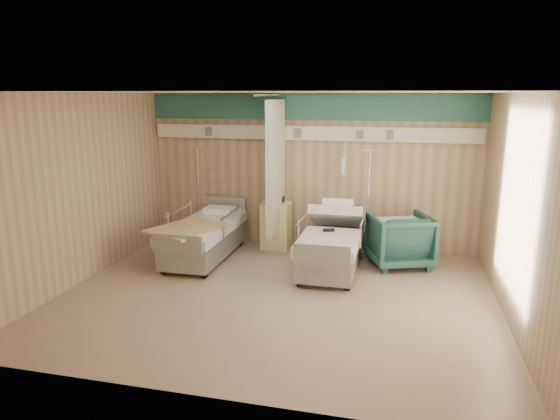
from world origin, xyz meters
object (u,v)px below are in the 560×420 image
object	(u,v)px
bedside_cabinet	(276,225)
visitor_armchair	(399,240)
iv_stand_right	(366,236)
bed_right	(332,250)
iv_stand_left	(200,222)
bed_left	(204,241)

from	to	relation	value
bedside_cabinet	visitor_armchair	world-z (taller)	visitor_armchair
iv_stand_right	bed_right	bearing A→B (deg)	-123.36
iv_stand_right	visitor_armchair	bearing A→B (deg)	-30.41
bed_right	iv_stand_left	size ratio (longest dim) A/B	1.20
bed_right	bed_left	distance (m)	2.20
bed_left	iv_stand_right	size ratio (longest dim) A/B	1.15
bed_left	iv_stand_left	size ratio (longest dim) A/B	1.20
visitor_armchair	iv_stand_right	bearing A→B (deg)	-51.20
bed_right	bedside_cabinet	distance (m)	1.46
bed_right	iv_stand_left	distance (m)	2.85
iv_stand_right	iv_stand_left	world-z (taller)	iv_stand_right
bedside_cabinet	iv_stand_left	bearing A→B (deg)	177.49
bed_left	iv_stand_right	world-z (taller)	iv_stand_right
iv_stand_right	iv_stand_left	size ratio (longest dim) A/B	1.04
bedside_cabinet	iv_stand_right	size ratio (longest dim) A/B	0.45
bed_right	iv_stand_left	xyz separation A→B (m)	(-2.68, 0.97, 0.05)
bedside_cabinet	bed_left	bearing A→B (deg)	-139.40
iv_stand_left	bed_right	bearing A→B (deg)	-19.84
bedside_cabinet	bed_right	bearing A→B (deg)	-38.05
bedside_cabinet	iv_stand_left	size ratio (longest dim) A/B	0.47
bed_right	bedside_cabinet	xyz separation A→B (m)	(-1.15, 0.90, 0.11)
bedside_cabinet	iv_stand_left	world-z (taller)	iv_stand_left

